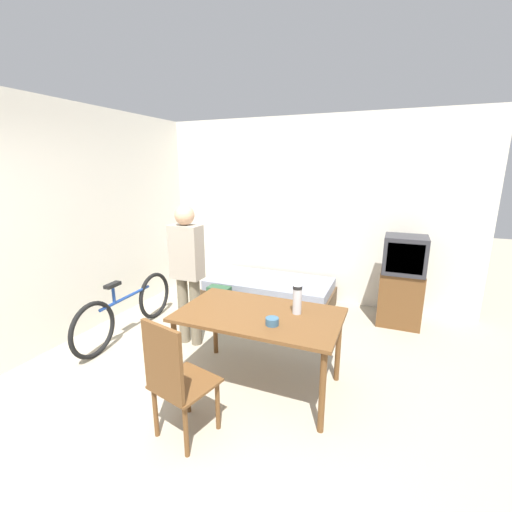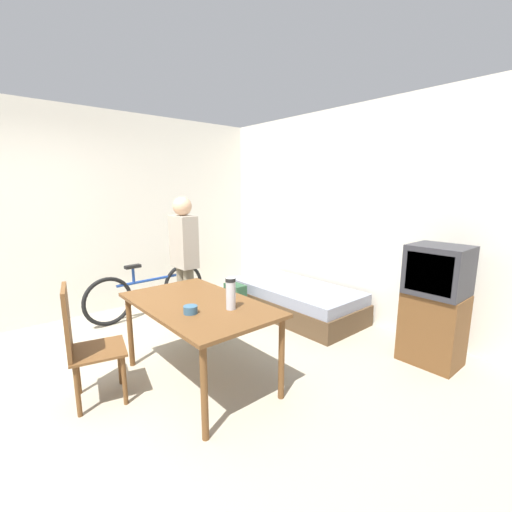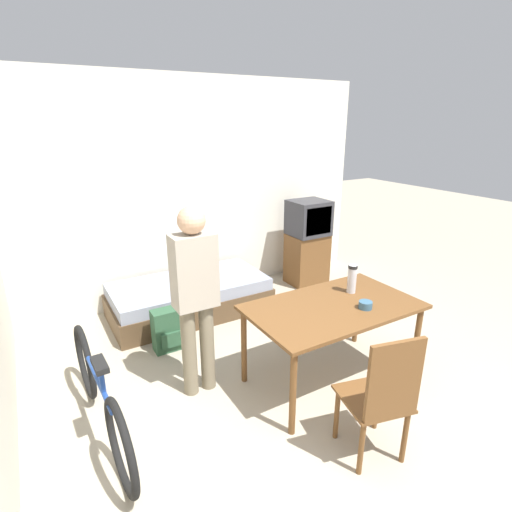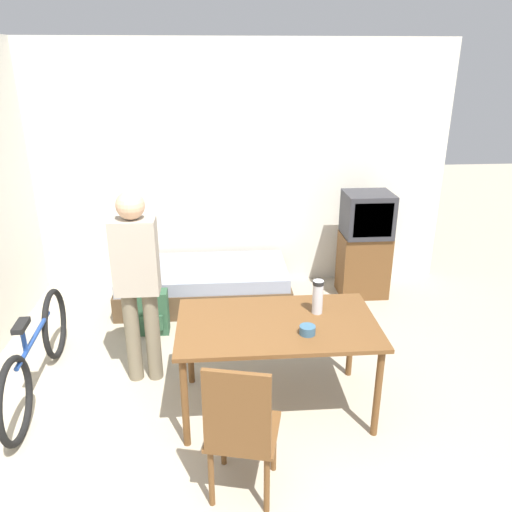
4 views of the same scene
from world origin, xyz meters
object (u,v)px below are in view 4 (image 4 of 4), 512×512
(dining_table, at_px, (277,331))
(mate_bowl, at_px, (307,330))
(daybed, at_px, (204,284))
(wooden_chair, at_px, (240,428))
(person_standing, at_px, (137,276))
(backpack, at_px, (153,313))
(tv, at_px, (365,244))
(bicycle, at_px, (37,356))
(thermos_flask, at_px, (318,295))

(dining_table, bearing_deg, mate_bowl, -43.69)
(daybed, relative_size, wooden_chair, 1.88)
(person_standing, bearing_deg, daybed, 71.53)
(mate_bowl, relative_size, backpack, 0.25)
(tv, distance_m, bicycle, 3.42)
(person_standing, bearing_deg, backpack, 91.55)
(wooden_chair, xyz_separation_m, bicycle, (-1.54, 1.18, -0.21))
(tv, xyz_separation_m, backpack, (-2.25, -0.70, -0.38))
(tv, xyz_separation_m, bicycle, (-3.03, -1.56, -0.27))
(daybed, height_order, dining_table, dining_table)
(bicycle, height_order, person_standing, person_standing)
(daybed, distance_m, wooden_chair, 2.72)
(bicycle, xyz_separation_m, mate_bowl, (2.03, -0.51, 0.44))
(thermos_flask, bearing_deg, wooden_chair, -122.47)
(dining_table, xyz_separation_m, thermos_flask, (0.31, 0.12, 0.22))
(tv, relative_size, dining_table, 0.82)
(backpack, bearing_deg, daybed, 53.20)
(wooden_chair, bearing_deg, backpack, 110.15)
(daybed, distance_m, dining_table, 1.98)
(daybed, height_order, person_standing, person_standing)
(bicycle, xyz_separation_m, thermos_flask, (2.15, -0.21, 0.55))
(daybed, height_order, tv, tv)
(daybed, xyz_separation_m, tv, (1.77, 0.06, 0.40))
(wooden_chair, height_order, bicycle, wooden_chair)
(tv, distance_m, dining_table, 2.24)
(daybed, height_order, mate_bowl, mate_bowl)
(bicycle, xyz_separation_m, person_standing, (0.81, 0.12, 0.60))
(daybed, xyz_separation_m, mate_bowl, (0.76, -2.02, 0.56))
(person_standing, bearing_deg, dining_table, -23.57)
(tv, bearing_deg, daybed, -178.19)
(thermos_flask, height_order, mate_bowl, thermos_flask)
(tv, relative_size, mate_bowl, 10.61)
(person_standing, bearing_deg, mate_bowl, -27.25)
(dining_table, relative_size, backpack, 3.29)
(daybed, distance_m, backpack, 0.81)
(wooden_chair, bearing_deg, bicycle, 142.40)
(bicycle, bearing_deg, backpack, 47.58)
(backpack, bearing_deg, tv, 17.31)
(dining_table, bearing_deg, wooden_chair, -109.93)
(daybed, xyz_separation_m, person_standing, (-0.46, -1.38, 0.72))
(bicycle, bearing_deg, person_standing, 8.52)
(bicycle, height_order, mate_bowl, mate_bowl)
(person_standing, height_order, backpack, person_standing)
(tv, bearing_deg, mate_bowl, -115.85)
(wooden_chair, bearing_deg, person_standing, 119.24)
(thermos_flask, relative_size, mate_bowl, 2.36)
(dining_table, height_order, mate_bowl, mate_bowl)
(dining_table, bearing_deg, backpack, 131.58)
(daybed, bearing_deg, mate_bowl, -69.29)
(person_standing, height_order, thermos_flask, person_standing)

